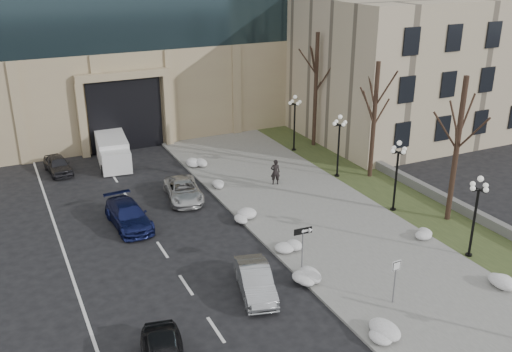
# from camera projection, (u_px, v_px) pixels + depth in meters

# --- Properties ---
(sidewalk) EXTENTS (9.00, 40.00, 0.12)m
(sidewalk) POSITION_uv_depth(u_px,v_px,m) (316.00, 215.00, 35.77)
(sidewalk) COLOR gray
(sidewalk) RESTS_ON ground
(curb) EXTENTS (0.30, 40.00, 0.14)m
(curb) POSITION_uv_depth(u_px,v_px,m) (251.00, 229.00, 33.96)
(curb) COLOR gray
(curb) RESTS_ON ground
(grass_strip) EXTENTS (4.00, 40.00, 0.10)m
(grass_strip) POSITION_uv_depth(u_px,v_px,m) (399.00, 197.00, 38.39)
(grass_strip) COLOR #374522
(grass_strip) RESTS_ON ground
(stone_wall) EXTENTS (0.50, 30.00, 0.70)m
(stone_wall) POSITION_uv_depth(u_px,v_px,m) (404.00, 178.00, 40.76)
(stone_wall) COLOR slate
(stone_wall) RESTS_ON ground
(classical_building) EXTENTS (22.00, 18.12, 12.00)m
(classical_building) POSITION_uv_depth(u_px,v_px,m) (412.00, 61.00, 52.73)
(classical_building) COLOR #BEAA8E
(classical_building) RESTS_ON ground
(car_b) EXTENTS (2.46, 4.46, 1.39)m
(car_b) POSITION_uv_depth(u_px,v_px,m) (255.00, 281.00, 27.50)
(car_b) COLOR #969A9D
(car_b) RESTS_ON ground
(car_c) EXTENTS (2.26, 4.98, 1.41)m
(car_c) POSITION_uv_depth(u_px,v_px,m) (128.00, 215.00, 34.28)
(car_c) COLOR navy
(car_c) RESTS_ON ground
(car_d) EXTENTS (2.80, 4.91, 1.29)m
(car_d) POSITION_uv_depth(u_px,v_px,m) (183.00, 190.00, 38.00)
(car_d) COLOR silver
(car_d) RESTS_ON ground
(car_e) EXTENTS (1.95, 3.96, 1.30)m
(car_e) POSITION_uv_depth(u_px,v_px,m) (58.00, 165.00, 42.51)
(car_e) COLOR #2F2E33
(car_e) RESTS_ON ground
(pedestrian) EXTENTS (0.78, 0.63, 1.84)m
(pedestrian) POSITION_uv_depth(u_px,v_px,m) (275.00, 172.00, 40.05)
(pedestrian) COLOR black
(pedestrian) RESTS_ON sidewalk
(box_truck) EXTENTS (2.83, 6.54, 2.02)m
(box_truck) POSITION_uv_depth(u_px,v_px,m) (113.00, 151.00, 44.47)
(box_truck) COLOR silver
(box_truck) RESTS_ON ground
(one_way_sign) EXTENTS (1.03, 0.28, 2.78)m
(one_way_sign) POSITION_uv_depth(u_px,v_px,m) (306.00, 236.00, 28.37)
(one_way_sign) COLOR slate
(one_way_sign) RESTS_ON ground
(keep_sign) EXTENTS (0.51, 0.08, 2.35)m
(keep_sign) POSITION_uv_depth(u_px,v_px,m) (396.00, 273.00, 26.23)
(keep_sign) COLOR slate
(keep_sign) RESTS_ON ground
(snow_clump_b) EXTENTS (1.10, 1.60, 0.36)m
(snow_clump_b) POSITION_uv_depth(u_px,v_px,m) (382.00, 334.00, 24.33)
(snow_clump_b) COLOR white
(snow_clump_b) RESTS_ON sidewalk
(snow_clump_c) EXTENTS (1.10, 1.60, 0.36)m
(snow_clump_c) POSITION_uv_depth(u_px,v_px,m) (311.00, 279.00, 28.36)
(snow_clump_c) COLOR white
(snow_clump_c) RESTS_ON sidewalk
(snow_clump_d) EXTENTS (1.10, 1.60, 0.36)m
(snow_clump_d) POSITION_uv_depth(u_px,v_px,m) (285.00, 245.00, 31.68)
(snow_clump_d) COLOR white
(snow_clump_d) RESTS_ON sidewalk
(snow_clump_e) EXTENTS (1.10, 1.60, 0.36)m
(snow_clump_e) POSITION_uv_depth(u_px,v_px,m) (243.00, 215.00, 35.18)
(snow_clump_e) COLOR white
(snow_clump_e) RESTS_ON sidewalk
(snow_clump_f) EXTENTS (1.10, 1.60, 0.36)m
(snow_clump_f) POSITION_uv_depth(u_px,v_px,m) (212.00, 184.00, 39.89)
(snow_clump_f) COLOR white
(snow_clump_f) RESTS_ON sidewalk
(snow_clump_g) EXTENTS (1.10, 1.60, 0.36)m
(snow_clump_g) POSITION_uv_depth(u_px,v_px,m) (196.00, 164.00, 43.67)
(snow_clump_g) COLOR white
(snow_clump_g) RESTS_ON sidewalk
(snow_clump_h) EXTENTS (1.10, 1.60, 0.36)m
(snow_clump_h) POSITION_uv_depth(u_px,v_px,m) (499.00, 280.00, 28.31)
(snow_clump_h) COLOR white
(snow_clump_h) RESTS_ON sidewalk
(snow_clump_i) EXTENTS (1.10, 1.60, 0.36)m
(snow_clump_i) POSITION_uv_depth(u_px,v_px,m) (419.00, 232.00, 33.07)
(snow_clump_i) COLOR white
(snow_clump_i) RESTS_ON sidewalk
(lamppost_a) EXTENTS (1.18, 1.18, 4.76)m
(lamppost_a) POSITION_uv_depth(u_px,v_px,m) (476.00, 206.00, 29.89)
(lamppost_a) COLOR black
(lamppost_a) RESTS_ON ground
(lamppost_b) EXTENTS (1.18, 1.18, 4.76)m
(lamppost_b) POSITION_uv_depth(u_px,v_px,m) (397.00, 166.00, 35.33)
(lamppost_b) COLOR black
(lamppost_b) RESTS_ON ground
(lamppost_c) EXTENTS (1.18, 1.18, 4.76)m
(lamppost_c) POSITION_uv_depth(u_px,v_px,m) (339.00, 137.00, 40.78)
(lamppost_c) COLOR black
(lamppost_c) RESTS_ON ground
(lamppost_d) EXTENTS (1.18, 1.18, 4.76)m
(lamppost_d) POSITION_uv_depth(u_px,v_px,m) (295.00, 115.00, 46.23)
(lamppost_d) COLOR black
(lamppost_d) RESTS_ON ground
(tree_near) EXTENTS (3.20, 3.20, 9.00)m
(tree_near) POSITION_uv_depth(u_px,v_px,m) (459.00, 130.00, 33.11)
(tree_near) COLOR black
(tree_near) RESTS_ON ground
(tree_mid) EXTENTS (3.20, 3.20, 8.50)m
(tree_mid) POSITION_uv_depth(u_px,v_px,m) (375.00, 104.00, 39.93)
(tree_mid) COLOR black
(tree_mid) RESTS_ON ground
(tree_far) EXTENTS (3.20, 3.20, 9.50)m
(tree_far) POSITION_uv_depth(u_px,v_px,m) (316.00, 74.00, 46.39)
(tree_far) COLOR black
(tree_far) RESTS_ON ground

